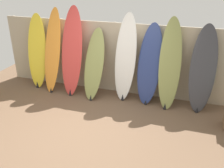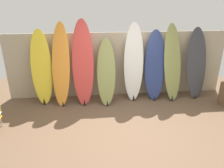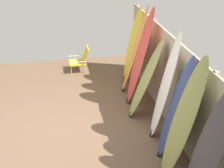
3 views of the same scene
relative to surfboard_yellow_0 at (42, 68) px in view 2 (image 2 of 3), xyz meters
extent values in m
plane|color=brown|center=(2.03, -1.70, -0.96)|extent=(7.68, 7.68, 0.00)
cube|color=tan|center=(2.03, 0.30, -0.06)|extent=(6.08, 0.04, 1.80)
cylinder|color=gray|center=(-0.85, 0.34, -0.06)|extent=(0.10, 0.10, 1.80)
cylinder|color=gray|center=(0.59, 0.34, -0.06)|extent=(0.10, 0.10, 1.80)
cylinder|color=gray|center=(2.03, 0.34, -0.06)|extent=(0.10, 0.10, 1.80)
cylinder|color=gray|center=(3.47, 0.34, -0.06)|extent=(0.10, 0.10, 1.80)
cylinder|color=gray|center=(4.91, 0.34, -0.06)|extent=(0.10, 0.10, 1.80)
ellipsoid|color=yellow|center=(0.00, 0.00, 0.01)|extent=(0.57, 0.50, 1.95)
cone|color=black|center=(0.00, -0.19, -0.86)|extent=(0.08, 0.08, 0.17)
ellipsoid|color=orange|center=(0.51, -0.06, 0.10)|extent=(0.54, 0.66, 2.11)
cone|color=black|center=(0.51, -0.32, -0.88)|extent=(0.08, 0.08, 0.13)
ellipsoid|color=#D13D38|center=(1.07, -0.09, 0.13)|extent=(0.56, 0.59, 2.19)
cone|color=black|center=(1.07, -0.34, -0.87)|extent=(0.08, 0.08, 0.16)
ellipsoid|color=olive|center=(1.67, -0.13, -0.11)|extent=(0.53, 0.71, 1.69)
cone|color=black|center=(1.67, -0.42, -0.88)|extent=(0.08, 0.08, 0.13)
ellipsoid|color=white|center=(2.41, 0.01, 0.08)|extent=(0.57, 0.51, 2.08)
cone|color=black|center=(2.41, -0.18, -0.87)|extent=(0.08, 0.08, 0.16)
ellipsoid|color=navy|center=(3.00, -0.01, -0.02)|extent=(0.61, 0.57, 1.88)
cone|color=black|center=(3.00, -0.22, -0.90)|extent=(0.08, 0.08, 0.10)
ellipsoid|color=olive|center=(3.46, -0.07, 0.06)|extent=(0.55, 0.63, 2.05)
cone|color=black|center=(3.46, -0.31, -0.87)|extent=(0.08, 0.08, 0.15)
ellipsoid|color=#38383D|center=(4.17, -0.01, 0.01)|extent=(0.56, 0.52, 1.93)
cone|color=black|center=(4.17, -0.23, -0.89)|extent=(0.08, 0.08, 0.12)
cylinder|color=silver|center=(-0.76, -1.13, -0.85)|extent=(0.02, 0.02, 0.22)
camera|label=1|loc=(3.82, -5.44, 2.00)|focal=40.00mm
camera|label=2|loc=(1.27, -5.51, 1.78)|focal=35.00mm
camera|label=3|loc=(7.12, -1.82, 2.65)|focal=50.00mm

